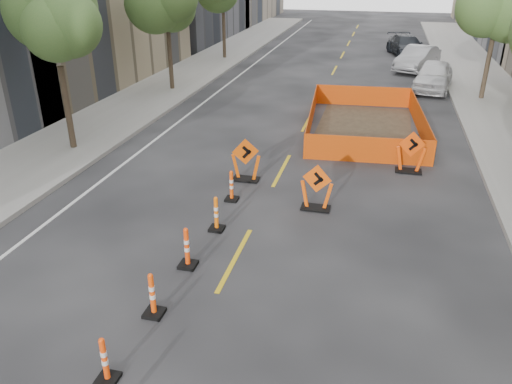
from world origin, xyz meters
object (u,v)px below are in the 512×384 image
(channelizer_6, at_px, (231,186))
(parked_car_near, at_px, (434,76))
(chevron_sign_left, at_px, (246,160))
(chevron_sign_center, at_px, (317,187))
(channelizer_3, at_px, (152,294))
(channelizer_5, at_px, (216,214))
(channelizer_2, at_px, (105,360))
(chevron_sign_right, at_px, (411,152))
(parked_car_mid, at_px, (417,59))
(parked_car_far, at_px, (406,46))
(channelizer_4, at_px, (187,247))

(channelizer_6, relative_size, parked_car_near, 0.21)
(chevron_sign_left, relative_size, chevron_sign_center, 1.03)
(channelizer_3, height_order, chevron_sign_left, chevron_sign_left)
(channelizer_3, xyz_separation_m, channelizer_5, (0.15, 3.82, -0.01))
(channelizer_2, height_order, chevron_sign_center, chevron_sign_center)
(channelizer_6, height_order, chevron_sign_right, chevron_sign_right)
(channelizer_2, xyz_separation_m, channelizer_3, (0.04, 1.91, 0.03))
(chevron_sign_center, bearing_deg, channelizer_6, -170.15)
(chevron_sign_left, distance_m, parked_car_near, 16.59)
(channelizer_6, xyz_separation_m, parked_car_mid, (6.39, 22.04, 0.29))
(channelizer_3, relative_size, chevron_sign_left, 0.69)
(channelizer_2, distance_m, chevron_sign_center, 8.15)
(channelizer_3, bearing_deg, parked_car_far, 80.11)
(channelizer_5, bearing_deg, parked_car_mid, 75.36)
(channelizer_2, xyz_separation_m, channelizer_4, (0.07, 3.82, 0.05))
(chevron_sign_left, relative_size, parked_car_far, 0.29)
(channelizer_5, distance_m, chevron_sign_center, 3.19)
(channelizer_6, bearing_deg, chevron_sign_right, 34.27)
(channelizer_6, relative_size, parked_car_far, 0.19)
(channelizer_2, bearing_deg, chevron_sign_right, 64.12)
(chevron_sign_left, height_order, chevron_sign_center, chevron_sign_left)
(channelizer_4, distance_m, chevron_sign_right, 9.30)
(chevron_sign_center, height_order, parked_car_near, parked_car_near)
(channelizer_2, relative_size, channelizer_3, 0.94)
(parked_car_near, xyz_separation_m, parked_car_mid, (-0.67, 5.40, -0.02))
(channelizer_3, xyz_separation_m, channelizer_6, (0.02, 5.73, -0.02))
(channelizer_3, distance_m, parked_car_far, 33.89)
(channelizer_4, relative_size, parked_car_far, 0.21)
(channelizer_2, distance_m, channelizer_5, 5.74)
(channelizer_6, xyz_separation_m, chevron_sign_left, (0.03, 1.62, 0.25))
(channelizer_5, height_order, parked_car_near, parked_car_near)
(channelizer_6, xyz_separation_m, parked_car_far, (5.80, 27.65, 0.25))
(chevron_sign_left, bearing_deg, channelizer_5, -112.32)
(channelizer_6, xyz_separation_m, chevron_sign_center, (2.65, 0.04, 0.23))
(channelizer_2, xyz_separation_m, chevron_sign_right, (5.51, 11.36, 0.27))
(channelizer_6, bearing_deg, chevron_sign_left, 89.08)
(parked_car_far, bearing_deg, chevron_sign_right, -105.80)
(channelizer_3, height_order, parked_car_mid, parked_car_mid)
(chevron_sign_center, bearing_deg, channelizer_4, -115.27)
(channelizer_3, bearing_deg, chevron_sign_center, 65.18)
(channelizer_3, height_order, parked_car_near, parked_car_near)
(channelizer_6, xyz_separation_m, chevron_sign_right, (5.45, 3.72, 0.26))
(channelizer_3, xyz_separation_m, parked_car_near, (7.08, 22.38, 0.29))
(channelizer_4, distance_m, parked_car_mid, 26.64)
(channelizer_3, relative_size, channelizer_6, 1.04)
(chevron_sign_right, xyz_separation_m, parked_car_far, (0.34, 23.93, -0.01))
(parked_car_mid, bearing_deg, channelizer_6, -84.93)
(channelizer_3, height_order, chevron_sign_right, chevron_sign_right)
(channelizer_4, xyz_separation_m, chevron_sign_right, (5.44, 7.54, 0.22))
(channelizer_2, relative_size, channelizer_6, 0.98)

